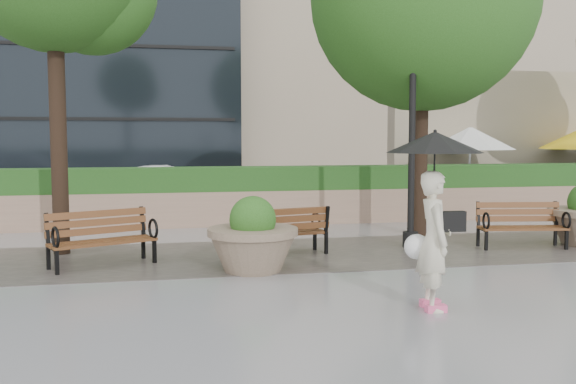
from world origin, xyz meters
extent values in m
plane|color=gray|center=(0.00, 0.00, 0.00)|extent=(100.00, 100.00, 0.00)
cube|color=#383330|center=(0.00, 3.00, 0.01)|extent=(28.00, 3.20, 0.01)
cube|color=#9C7C65|center=(0.00, 7.00, 0.40)|extent=(24.00, 0.80, 0.80)
cube|color=#174718|center=(0.00, 7.00, 1.08)|extent=(24.00, 0.75, 0.55)
cube|color=tan|center=(9.50, 10.00, 2.00)|extent=(10.00, 0.60, 4.00)
cube|color=#174718|center=(9.00, 7.80, 0.45)|extent=(8.00, 0.50, 0.90)
cube|color=black|center=(0.00, 11.00, 0.00)|extent=(40.00, 7.00, 0.00)
cube|color=brown|center=(-3.06, 2.53, 0.40)|extent=(1.70, 1.12, 0.05)
cube|color=brown|center=(-3.16, 2.77, 0.68)|extent=(1.54, 0.77, 0.39)
cube|color=black|center=(-3.07, 2.56, 0.21)|extent=(1.74, 1.20, 0.42)
torus|color=black|center=(-3.70, 2.07, 0.57)|extent=(0.18, 0.33, 0.34)
torus|color=black|center=(-2.28, 2.70, 0.57)|extent=(0.18, 0.33, 0.34)
cube|color=brown|center=(-0.11, 2.96, 0.39)|extent=(1.65, 0.82, 0.04)
cube|color=brown|center=(-0.05, 2.72, 0.66)|extent=(1.56, 0.47, 0.37)
cube|color=black|center=(-0.10, 2.93, 0.20)|extent=(1.67, 0.91, 0.40)
torus|color=black|center=(0.58, 3.28, 0.54)|extent=(0.12, 0.33, 0.32)
torus|color=black|center=(-0.87, 2.94, 0.54)|extent=(0.12, 0.33, 0.32)
cube|color=brown|center=(4.35, 2.73, 0.38)|extent=(1.62, 0.70, 0.04)
cube|color=brown|center=(4.39, 2.97, 0.65)|extent=(1.56, 0.34, 0.37)
cube|color=black|center=(4.36, 2.76, 0.20)|extent=(1.63, 0.79, 0.40)
torus|color=black|center=(3.60, 2.69, 0.54)|extent=(0.09, 0.32, 0.32)
torus|color=black|center=(5.06, 2.47, 0.54)|extent=(0.09, 0.32, 0.32)
cylinder|color=#7F6B56|center=(-0.79, 1.75, 0.61)|extent=(1.38, 1.38, 0.11)
sphere|color=#1C4112|center=(-0.79, 1.75, 0.80)|extent=(0.71, 0.71, 0.71)
cylinder|color=black|center=(2.38, 3.24, 2.18)|extent=(0.12, 0.12, 4.36)
cylinder|color=black|center=(2.38, 3.24, 0.15)|extent=(0.28, 0.28, 0.30)
sphere|color=black|center=(2.38, 3.24, 4.41)|extent=(0.24, 0.24, 0.24)
cylinder|color=black|center=(-3.87, 3.84, 2.38)|extent=(0.28, 0.28, 4.76)
cylinder|color=black|center=(3.11, 4.56, 2.26)|extent=(0.28, 0.28, 4.52)
sphere|color=#1C4112|center=(3.71, 4.86, 4.39)|extent=(3.19, 3.19, 3.19)
cylinder|color=black|center=(6.24, 8.50, 0.05)|extent=(0.40, 0.40, 0.10)
cylinder|color=#99999E|center=(6.24, 8.50, 1.10)|extent=(0.06, 0.06, 2.20)
cone|color=white|center=(6.24, 8.50, 2.00)|extent=(2.50, 2.50, 0.60)
imported|color=white|center=(-1.99, 10.29, 0.62)|extent=(3.95, 2.14, 1.23)
imported|color=beige|center=(1.01, -0.81, 0.88)|extent=(0.54, 0.70, 1.77)
cube|color=#F2598C|center=(1.03, -0.69, 0.04)|extent=(0.15, 0.26, 0.09)
cube|color=#F2598C|center=(0.99, -0.94, 0.04)|extent=(0.15, 0.26, 0.09)
cube|color=black|center=(1.24, -0.79, 1.05)|extent=(0.16, 0.34, 0.24)
sphere|color=white|center=(0.90, -0.57, 0.72)|extent=(0.31, 0.31, 0.31)
cylinder|color=black|center=(1.02, -0.76, 1.55)|extent=(0.02, 0.02, 0.94)
cone|color=black|center=(1.02, -0.76, 1.99)|extent=(1.15, 1.15, 0.24)
camera|label=1|loc=(-2.18, -7.83, 2.07)|focal=40.00mm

